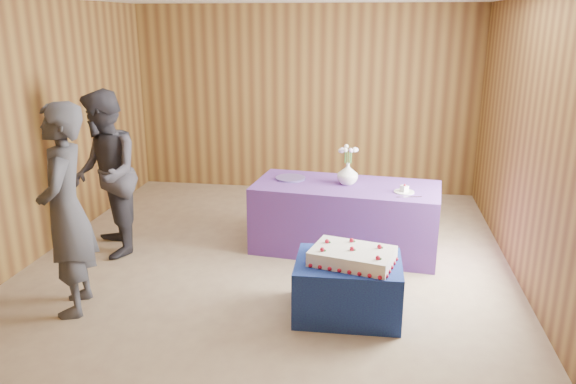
% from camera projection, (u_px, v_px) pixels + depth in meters
% --- Properties ---
extents(ground, '(6.00, 6.00, 0.00)m').
position_uv_depth(ground, '(266.00, 271.00, 5.77)').
color(ground, tan).
rests_on(ground, ground).
extents(room_shell, '(5.04, 6.04, 2.72)m').
position_uv_depth(room_shell, '(264.00, 94.00, 5.24)').
color(room_shell, brown).
rests_on(room_shell, ground).
extents(cake_table, '(0.92, 0.72, 0.50)m').
position_uv_depth(cake_table, '(348.00, 287.00, 4.86)').
color(cake_table, navy).
rests_on(cake_table, ground).
extents(serving_table, '(2.09, 1.11, 0.75)m').
position_uv_depth(serving_table, '(345.00, 217.00, 6.22)').
color(serving_table, '#4E328A').
rests_on(serving_table, ground).
extents(sheet_cake, '(0.80, 0.63, 0.16)m').
position_uv_depth(sheet_cake, '(352.00, 256.00, 4.73)').
color(sheet_cake, silver).
rests_on(sheet_cake, cake_table).
extents(vase, '(0.25, 0.25, 0.24)m').
position_uv_depth(vase, '(348.00, 174.00, 6.10)').
color(vase, silver).
rests_on(vase, serving_table).
extents(flower_spray, '(0.22, 0.21, 0.17)m').
position_uv_depth(flower_spray, '(348.00, 151.00, 6.03)').
color(flower_spray, '#316C2B').
rests_on(flower_spray, vase).
extents(platter, '(0.45, 0.45, 0.02)m').
position_uv_depth(platter, '(291.00, 178.00, 6.33)').
color(platter, '#54468C').
rests_on(platter, serving_table).
extents(plate, '(0.29, 0.29, 0.01)m').
position_uv_depth(plate, '(404.00, 192.00, 5.84)').
color(plate, white).
rests_on(plate, serving_table).
extents(cake_slice, '(0.09, 0.10, 0.09)m').
position_uv_depth(cake_slice, '(404.00, 188.00, 5.82)').
color(cake_slice, silver).
rests_on(cake_slice, plate).
extents(knife, '(0.26, 0.07, 0.00)m').
position_uv_depth(knife, '(409.00, 197.00, 5.68)').
color(knife, '#BABBBF').
rests_on(knife, serving_table).
extents(guest_left, '(0.62, 0.77, 1.84)m').
position_uv_depth(guest_left, '(66.00, 211.00, 4.75)').
color(guest_left, '#373841').
rests_on(guest_left, ground).
extents(guest_right, '(1.03, 1.10, 1.79)m').
position_uv_depth(guest_right, '(105.00, 174.00, 5.97)').
color(guest_right, '#32313B').
rests_on(guest_right, ground).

